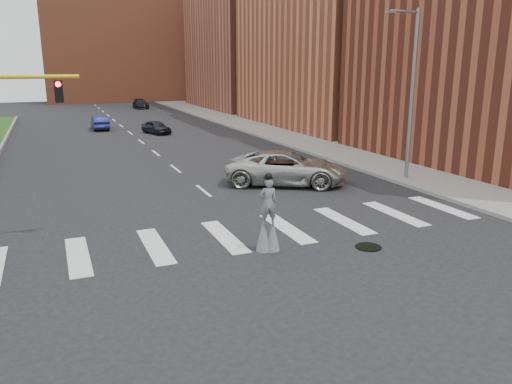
# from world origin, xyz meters

# --- Properties ---
(ground_plane) EXTENTS (160.00, 160.00, 0.00)m
(ground_plane) POSITION_xyz_m (0.00, 0.00, 0.00)
(ground_plane) COLOR black
(ground_plane) RESTS_ON ground
(sidewalk_right) EXTENTS (5.00, 90.00, 0.18)m
(sidewalk_right) POSITION_xyz_m (12.50, 25.00, 0.09)
(sidewalk_right) COLOR gray
(sidewalk_right) RESTS_ON ground
(manhole) EXTENTS (0.90, 0.90, 0.04)m
(manhole) POSITION_xyz_m (3.00, -2.00, 0.02)
(manhole) COLOR black
(manhole) RESTS_ON ground
(building_mid) EXTENTS (16.00, 22.00, 24.00)m
(building_mid) POSITION_xyz_m (22.00, 30.00, 12.00)
(building_mid) COLOR #BE5A3B
(building_mid) RESTS_ON ground
(building_far) EXTENTS (16.00, 22.00, 20.00)m
(building_far) POSITION_xyz_m (22.00, 54.00, 10.00)
(building_far) COLOR #9F503B
(building_far) RESTS_ON ground
(building_backdrop) EXTENTS (26.00, 14.00, 18.00)m
(building_backdrop) POSITION_xyz_m (6.00, 78.00, 9.00)
(building_backdrop) COLOR #BE5A3B
(building_backdrop) RESTS_ON ground
(streetlight) EXTENTS (2.05, 0.20, 9.00)m
(streetlight) POSITION_xyz_m (10.90, 6.00, 4.90)
(streetlight) COLOR slate
(streetlight) RESTS_ON ground
(stilt_performer) EXTENTS (0.83, 0.59, 2.73)m
(stilt_performer) POSITION_xyz_m (-0.35, -0.90, 1.04)
(stilt_performer) COLOR #362315
(stilt_performer) RESTS_ON ground
(suv_crossing) EXTENTS (7.01, 5.65, 1.77)m
(suv_crossing) POSITION_xyz_m (4.50, 7.72, 0.89)
(suv_crossing) COLOR #B8B6AE
(suv_crossing) RESTS_ON ground
(car_near) EXTENTS (2.51, 3.84, 1.22)m
(car_near) POSITION_xyz_m (2.17, 30.49, 0.61)
(car_near) COLOR black
(car_near) RESTS_ON ground
(car_mid) EXTENTS (1.47, 4.20, 1.38)m
(car_mid) POSITION_xyz_m (-2.32, 35.70, 0.69)
(car_mid) COLOR navy
(car_mid) RESTS_ON ground
(car_far) EXTENTS (1.87, 4.57, 1.33)m
(car_far) POSITION_xyz_m (5.67, 59.08, 0.66)
(car_far) COLOR black
(car_far) RESTS_ON ground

